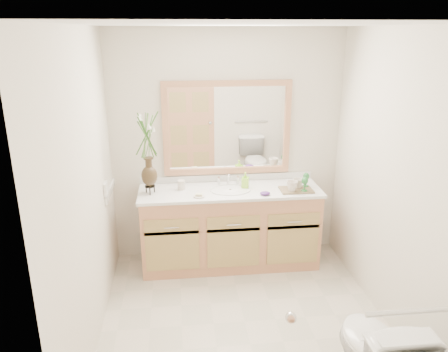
{
  "coord_description": "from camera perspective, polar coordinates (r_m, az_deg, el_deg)",
  "views": [
    {
      "loc": [
        -0.53,
        -3.1,
        2.36
      ],
      "look_at": [
        -0.1,
        0.65,
        1.1
      ],
      "focal_mm": 35.0,
      "sensor_mm": 36.0,
      "label": 1
    }
  ],
  "objects": [
    {
      "name": "wall_front",
      "position": [
        2.2,
        8.66,
        -13.5
      ],
      "size": [
        2.4,
        0.02,
        2.4
      ],
      "primitive_type": "cube",
      "color": "silver",
      "rests_on": "floor"
    },
    {
      "name": "floor",
      "position": [
        3.93,
        2.71,
        -18.45
      ],
      "size": [
        2.6,
        2.6,
        0.0
      ],
      "primitive_type": "plane",
      "color": "beige",
      "rests_on": "ground"
    },
    {
      "name": "wall_back",
      "position": [
        4.58,
        0.37,
        3.81
      ],
      "size": [
        2.4,
        0.02,
        2.4
      ],
      "primitive_type": "cube",
      "color": "silver",
      "rests_on": "floor"
    },
    {
      "name": "mug_right",
      "position": [
        4.47,
        9.62,
        -0.9
      ],
      "size": [
        0.12,
        0.12,
        0.1
      ],
      "primitive_type": "imported",
      "rotation": [
        0.0,
        0.0,
        0.3
      ],
      "color": "beige",
      "rests_on": "tray"
    },
    {
      "name": "ceiling",
      "position": [
        3.14,
        3.4,
        19.19
      ],
      "size": [
        2.4,
        2.6,
        0.02
      ],
      "primitive_type": "cube",
      "color": "white",
      "rests_on": "wall_back"
    },
    {
      "name": "counter",
      "position": [
        4.42,
        0.8,
        -1.95
      ],
      "size": [
        1.84,
        0.57,
        0.03
      ],
      "primitive_type": "cube",
      "color": "white",
      "rests_on": "vanity"
    },
    {
      "name": "wall_left",
      "position": [
        3.37,
        -17.54,
        -2.52
      ],
      "size": [
        0.02,
        2.6,
        2.4
      ],
      "primitive_type": "cube",
      "color": "silver",
      "rests_on": "floor"
    },
    {
      "name": "mirror",
      "position": [
        4.51,
        0.41,
        6.26
      ],
      "size": [
        1.32,
        0.04,
        0.97
      ],
      "color": "white",
      "rests_on": "wall_back"
    },
    {
      "name": "mug_left",
      "position": [
        4.37,
        8.87,
        -1.27
      ],
      "size": [
        0.12,
        0.11,
        0.11
      ],
      "primitive_type": "imported",
      "rotation": [
        0.0,
        0.0,
        0.08
      ],
      "color": "beige",
      "rests_on": "tray"
    },
    {
      "name": "grab_bar",
      "position": [
        2.62,
        23.75,
        -15.86
      ],
      "size": [
        0.55,
        0.03,
        0.03
      ],
      "primitive_type": "cylinder",
      "rotation": [
        0.0,
        1.57,
        0.0
      ],
      "color": "silver",
      "rests_on": "wall_front"
    },
    {
      "name": "goblet_front",
      "position": [
        4.38,
        10.51,
        -0.71
      ],
      "size": [
        0.06,
        0.06,
        0.14
      ],
      "color": "#277533",
      "rests_on": "tray"
    },
    {
      "name": "tumbler",
      "position": [
        4.43,
        -5.6,
        -1.17
      ],
      "size": [
        0.07,
        0.07,
        0.1
      ],
      "primitive_type": "cylinder",
      "color": "beige",
      "rests_on": "counter"
    },
    {
      "name": "tray",
      "position": [
        4.45,
        9.41,
        -1.79
      ],
      "size": [
        0.32,
        0.22,
        0.02
      ],
      "primitive_type": "cube",
      "rotation": [
        0.0,
        0.0,
        -0.0
      ],
      "color": "brown",
      "rests_on": "counter"
    },
    {
      "name": "flower_vase",
      "position": [
        4.23,
        -9.96,
        4.31
      ],
      "size": [
        0.18,
        0.18,
        0.76
      ],
      "rotation": [
        0.0,
        0.0,
        -0.28
      ],
      "color": "black",
      "rests_on": "counter"
    },
    {
      "name": "soap_bottle",
      "position": [
        4.46,
        2.8,
        -0.62
      ],
      "size": [
        0.08,
        0.08,
        0.14
      ],
      "primitive_type": "imported",
      "rotation": [
        0.0,
        0.0,
        -0.29
      ],
      "color": "#9CE936",
      "rests_on": "counter"
    },
    {
      "name": "soap_dish",
      "position": [
        4.22,
        -3.3,
        -2.62
      ],
      "size": [
        0.11,
        0.11,
        0.03
      ],
      "color": "beige",
      "rests_on": "counter"
    },
    {
      "name": "purple_dish",
      "position": [
        4.28,
        5.39,
        -2.26
      ],
      "size": [
        0.11,
        0.1,
        0.04
      ],
      "primitive_type": "ellipsoid",
      "rotation": [
        0.0,
        0.0,
        -0.17
      ],
      "color": "#48236A",
      "rests_on": "counter"
    },
    {
      "name": "switch_plate",
      "position": [
        4.15,
        -15.2,
        -1.59
      ],
      "size": [
        0.02,
        0.12,
        0.12
      ],
      "primitive_type": "cube",
      "color": "white",
      "rests_on": "wall_left"
    },
    {
      "name": "wall_right",
      "position": [
        3.73,
        21.51,
        -0.96
      ],
      "size": [
        0.02,
        2.6,
        2.4
      ],
      "primitive_type": "cube",
      "color": "silver",
      "rests_on": "floor"
    },
    {
      "name": "door",
      "position": [
        2.28,
        0.61,
        -18.17
      ],
      "size": [
        0.8,
        0.03,
        2.0
      ],
      "primitive_type": "cube",
      "color": "tan",
      "rests_on": "floor"
    },
    {
      "name": "vanity",
      "position": [
        4.59,
        0.77,
        -6.82
      ],
      "size": [
        1.8,
        0.55,
        0.8
      ],
      "color": "tan",
      "rests_on": "floor"
    },
    {
      "name": "sink",
      "position": [
        4.42,
        0.82,
        -2.51
      ],
      "size": [
        0.38,
        0.34,
        0.23
      ],
      "color": "white",
      "rests_on": "counter"
    },
    {
      "name": "goblet_back",
      "position": [
        4.52,
        10.68,
        -0.14
      ],
      "size": [
        0.06,
        0.06,
        0.14
      ],
      "color": "#277533",
      "rests_on": "tray"
    }
  ]
}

